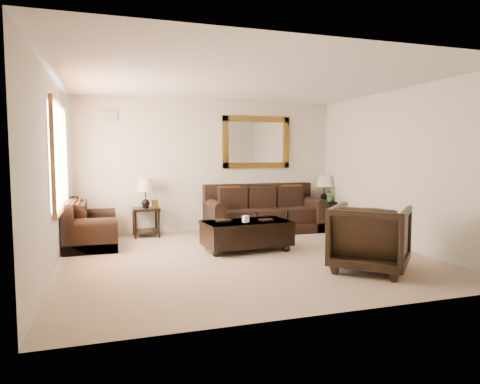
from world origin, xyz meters
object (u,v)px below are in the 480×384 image
object	(u,v)px
end_table_right	(324,193)
armchair	(370,235)
end_table_left	(146,199)
loveseat	(88,229)
sofa	(263,214)
coffee_table	(247,232)

from	to	relation	value
end_table_right	armchair	distance (m)	3.64
end_table_left	loveseat	bearing A→B (deg)	-149.39
sofa	coffee_table	world-z (taller)	sofa
loveseat	coffee_table	bearing A→B (deg)	-113.72
sofa	end_table_right	world-z (taller)	end_table_right
loveseat	end_table_right	world-z (taller)	end_table_right
sofa	end_table_left	size ratio (longest dim) A/B	2.10
end_table_left	coffee_table	size ratio (longest dim) A/B	0.75
loveseat	end_table_left	size ratio (longest dim) A/B	1.28
armchair	coffee_table	bearing A→B (deg)	-10.14
sofa	end_table_right	distance (m)	1.55
sofa	end_table_right	xyz separation A→B (m)	(1.49, 0.17, 0.39)
end_table_right	armchair	size ratio (longest dim) A/B	1.13
end_table_left	coffee_table	distance (m)	2.32
end_table_right	armchair	world-z (taller)	end_table_right
sofa	coffee_table	xyz separation A→B (m)	(-0.89, -1.56, -0.05)
loveseat	armchair	bearing A→B (deg)	-127.04
loveseat	coffee_table	size ratio (longest dim) A/B	0.97
end_table_right	coffee_table	size ratio (longest dim) A/B	0.75
sofa	armchair	size ratio (longest dim) A/B	2.37
loveseat	armchair	size ratio (longest dim) A/B	1.45
loveseat	end_table_left	distance (m)	1.29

